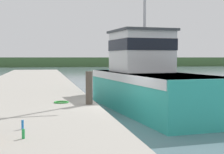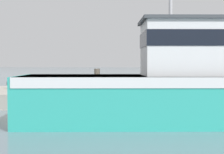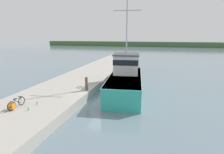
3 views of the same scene
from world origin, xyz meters
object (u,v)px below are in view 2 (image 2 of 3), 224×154
Objects in this scene: fishing_boat_main at (165,86)px; water_bottle_on_curb at (28,88)px; water_bottle_by_bike at (9,89)px; mooring_post at (97,82)px; bicycle_touring at (18,83)px.

fishing_boat_main is 50.71× the size of water_bottle_on_curb.
fishing_boat_main reaches higher than water_bottle_on_curb.
fishing_boat_main reaches higher than water_bottle_by_bike.
water_bottle_by_bike is at bearing -85.91° from water_bottle_on_curb.
water_bottle_by_bike is (-5.52, -8.52, -0.59)m from fishing_boat_main.
mooring_post is at bearing 61.92° from water_bottle_on_curb.
water_bottle_on_curb is at bearing 94.09° from water_bottle_by_bike.
fishing_boat_main reaches higher than mooring_post.
bicycle_touring is 1.51m from water_bottle_on_curb.
fishing_boat_main is at bearing 57.06° from water_bottle_by_bike.
bicycle_touring is 1.28× the size of mooring_post.
water_bottle_by_bike is (1.15, -0.04, -0.22)m from bicycle_touring.
water_bottle_on_curb is at bearing -118.08° from mooring_post.
bicycle_touring is at bearing -136.32° from water_bottle_on_curb.
water_bottle_by_bike is at bearing -1.96° from bicycle_touring.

